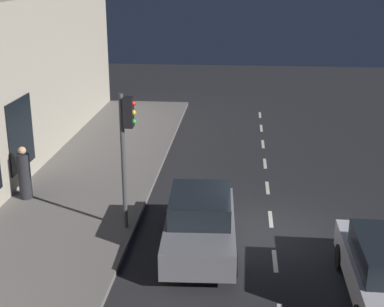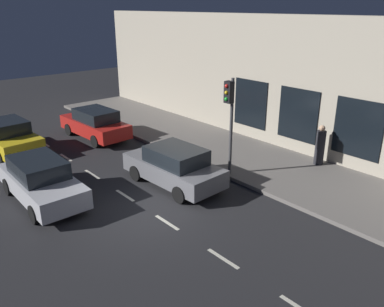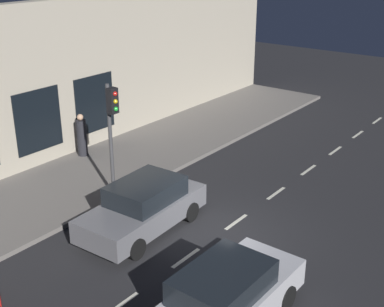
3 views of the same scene
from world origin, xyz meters
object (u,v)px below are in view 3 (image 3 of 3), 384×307
parked_car_0 (225,297)px  pedestrian_0 (82,137)px  traffic_light (112,120)px  parked_car_2 (144,207)px

parked_car_0 → pedestrian_0: 11.47m
parked_car_0 → traffic_light: bearing=156.0°
traffic_light → parked_car_0: bearing=155.5°
traffic_light → parked_car_2: traffic_light is taller
parked_car_0 → parked_car_2: bearing=155.2°
pedestrian_0 → parked_car_0: bearing=140.2°
parked_car_0 → parked_car_2: same height
parked_car_0 → pedestrian_0: bearing=155.5°
parked_car_2 → traffic_light: bearing=-25.4°
traffic_light → parked_car_0: (-6.58, 3.00, -2.15)m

